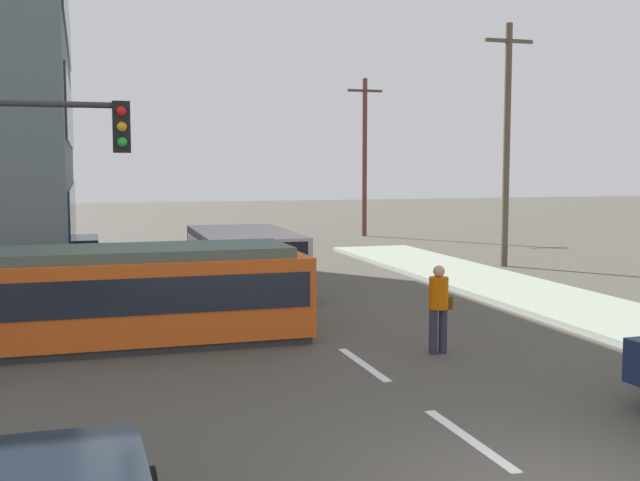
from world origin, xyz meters
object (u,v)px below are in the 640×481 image
object	(u,v)px
streetcar_tram	(137,293)
parked_sedan_far	(73,254)
utility_pole_mid	(507,141)
parked_sedan_mid	(52,286)
traffic_light_mast	(47,181)
pedestrian_crossing	(439,304)
city_bus	(244,259)
utility_pole_far	(365,154)

from	to	relation	value
streetcar_tram	parked_sedan_far	xyz separation A→B (m)	(-1.35, 10.91, -0.36)
parked_sedan_far	utility_pole_mid	distance (m)	15.15
parked_sedan_mid	streetcar_tram	bearing A→B (deg)	-66.08
streetcar_tram	utility_pole_mid	size ratio (longest dim) A/B	0.80
traffic_light_mast	parked_sedan_mid	bearing A→B (deg)	92.10
streetcar_tram	pedestrian_crossing	bearing A→B (deg)	-25.88
utility_pole_mid	parked_sedan_mid	bearing A→B (deg)	-163.02
streetcar_tram	utility_pole_mid	bearing A→B (deg)	32.95
streetcar_tram	parked_sedan_far	distance (m)	11.00
city_bus	parked_sedan_far	bearing A→B (deg)	127.31
parked_sedan_mid	utility_pole_mid	bearing A→B (deg)	16.98
utility_pole_mid	utility_pole_far	distance (m)	12.62
streetcar_tram	pedestrian_crossing	size ratio (longest dim) A/B	4.03
streetcar_tram	parked_sedan_far	bearing A→B (deg)	97.07
utility_pole_mid	parked_sedan_far	bearing A→B (deg)	170.58
traffic_light_mast	utility_pole_mid	xyz separation A→B (m)	(14.65, 10.95, 1.09)
pedestrian_crossing	parked_sedan_far	bearing A→B (deg)	116.41
streetcar_tram	parked_sedan_mid	distance (m)	4.35
pedestrian_crossing	utility_pole_mid	bearing A→B (deg)	55.01
parked_sedan_far	parked_sedan_mid	bearing A→B (deg)	-93.33
streetcar_tram	pedestrian_crossing	world-z (taller)	streetcar_tram
city_bus	parked_sedan_mid	size ratio (longest dim) A/B	1.13
parked_sedan_mid	utility_pole_far	xyz separation A→B (m)	(14.24, 17.15, 3.45)
parked_sedan_far	city_bus	bearing A→B (deg)	-52.69
pedestrian_crossing	utility_pole_mid	size ratio (longest dim) A/B	0.20
pedestrian_crossing	utility_pole_far	world-z (taller)	utility_pole_far
pedestrian_crossing	utility_pole_mid	distance (m)	13.98
streetcar_tram	city_bus	world-z (taller)	streetcar_tram
streetcar_tram	parked_sedan_mid	world-z (taller)	streetcar_tram
city_bus	streetcar_tram	bearing A→B (deg)	-122.44
parked_sedan_mid	utility_pole_far	bearing A→B (deg)	50.29
utility_pole_far	pedestrian_crossing	bearing A→B (deg)	-106.74
pedestrian_crossing	utility_pole_far	bearing A→B (deg)	73.26
streetcar_tram	city_bus	bearing A→B (deg)	57.56
pedestrian_crossing	parked_sedan_far	distance (m)	15.08
traffic_light_mast	pedestrian_crossing	bearing A→B (deg)	-1.28
pedestrian_crossing	utility_pole_far	distance (m)	24.95
parked_sedan_mid	parked_sedan_far	distance (m)	6.96
traffic_light_mast	parked_sedan_far	bearing A→B (deg)	89.27
pedestrian_crossing	parked_sedan_far	size ratio (longest dim) A/B	0.37
pedestrian_crossing	utility_pole_mid	world-z (taller)	utility_pole_mid
streetcar_tram	parked_sedan_mid	bearing A→B (deg)	113.92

